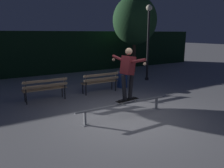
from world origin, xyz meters
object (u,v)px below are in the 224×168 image
skateboarder (128,70)px  tree_far_right (135,21)px  park_bench_left_center (100,80)px  trash_can (122,79)px  lamp_post_right (148,33)px  skateboard (127,100)px  park_bench_leftmost (45,87)px  grind_rail (124,106)px

skateboarder → tree_far_right: tree_far_right is taller
park_bench_left_center → tree_far_right: 6.29m
trash_can → lamp_post_right: bearing=18.9°
skateboard → skateboarder: size_ratio=0.51×
skateboarder → park_bench_leftmost: 3.41m
grind_rail → skateboarder: (0.11, 0.00, 1.10)m
tree_far_right → skateboard: bearing=-128.3°
park_bench_left_center → skateboarder: bearing=-101.9°
park_bench_left_center → lamp_post_right: lamp_post_right is taller
park_bench_leftmost → lamp_post_right: bearing=10.5°
skateboard → park_bench_left_center: size_ratio=0.50×
skateboarder → trash_can: skateboarder is taller
grind_rail → park_bench_leftmost: 3.24m
park_bench_leftmost → lamp_post_right: 6.17m
skateboarder → trash_can: (1.95, 3.16, -1.02)m
skateboard → park_bench_leftmost: 3.29m
skateboard → skateboarder: (0.00, 0.00, 0.94)m
skateboarder → tree_far_right: bearing=51.7°
park_bench_leftmost → lamp_post_right: (5.76, 1.07, 1.94)m
trash_can → park_bench_left_center: bearing=-165.4°
park_bench_left_center → grind_rail: bearing=-104.1°
skateboard → tree_far_right: (5.02, 6.36, 2.75)m
skateboarder → trash_can: size_ratio=1.95×
park_bench_leftmost → trash_can: 3.69m
park_bench_leftmost → grind_rail: bearing=-60.2°
grind_rail → park_bench_leftmost: (-1.61, 2.81, 0.20)m
skateboard → skateboarder: bearing=7.9°
skateboarder → trash_can: 3.85m
lamp_post_right → grind_rail: bearing=-137.0°
skateboarder → park_bench_left_center: bearing=78.1°
skateboard → lamp_post_right: size_ratio=0.21×
tree_far_right → park_bench_leftmost: bearing=-152.2°
grind_rail → trash_can: 3.78m
skateboarder → skateboard: bearing=-172.1°
lamp_post_right → trash_can: lamp_post_right is taller
park_bench_left_center → park_bench_leftmost: bearing=180.0°
park_bench_leftmost → lamp_post_right: lamp_post_right is taller
grind_rail → trash_can: bearing=56.8°
park_bench_left_center → skateboard: bearing=-102.0°
park_bench_leftmost → tree_far_right: tree_far_right is taller
grind_rail → skateboarder: bearing=0.2°
park_bench_left_center → tree_far_right: size_ratio=0.34×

